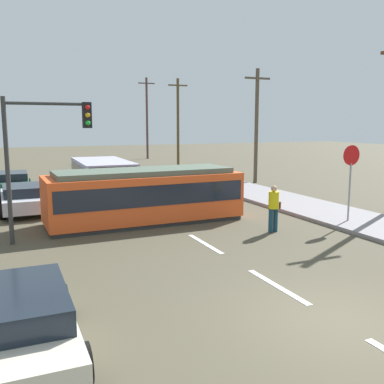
{
  "coord_description": "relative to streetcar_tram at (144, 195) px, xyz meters",
  "views": [
    {
      "loc": [
        -5.77,
        -6.13,
        3.81
      ],
      "look_at": [
        0.53,
        8.25,
        1.33
      ],
      "focal_mm": 40.45,
      "sensor_mm": 36.0,
      "label": 1
    }
  ],
  "objects": [
    {
      "name": "stop_sign",
      "position": [
        7.04,
        -3.48,
        1.12
      ],
      "size": [
        0.76,
        0.07,
        2.88
      ],
      "color": "gray",
      "rests_on": "sidewalk_curb_right"
    },
    {
      "name": "lane_stripe_1",
      "position": [
        0.81,
        -7.8,
        -1.07
      ],
      "size": [
        0.16,
        2.4,
        0.01
      ],
      "primitive_type": "cube",
      "color": "silver",
      "rests_on": "ground"
    },
    {
      "name": "ground_plane",
      "position": [
        0.81,
        0.2,
        -1.08
      ],
      "size": [
        120.0,
        120.0,
        0.0
      ],
      "primitive_type": "plane",
      "color": "brown"
    },
    {
      "name": "sidewalk_curb_right",
      "position": [
        7.61,
        -3.8,
        -1.01
      ],
      "size": [
        3.2,
        36.0,
        0.14
      ],
      "primitive_type": "cube",
      "color": "gray",
      "rests_on": "ground"
    },
    {
      "name": "parked_sedan_far",
      "position": [
        -4.58,
        9.69,
        -0.46
      ],
      "size": [
        2.04,
        4.21,
        1.19
      ],
      "color": "#245738",
      "rests_on": "ground"
    },
    {
      "name": "traffic_light_mast",
      "position": [
        -3.75,
        -1.35,
        2.19
      ],
      "size": [
        2.72,
        0.33,
        4.64
      ],
      "color": "#333333",
      "rests_on": "ground"
    },
    {
      "name": "parked_sedan_near",
      "position": [
        -4.94,
        -8.71,
        -0.46
      ],
      "size": [
        1.98,
        4.2,
        1.19
      ],
      "color": "beige",
      "rests_on": "ground"
    },
    {
      "name": "utility_pole_distant",
      "position": [
        9.68,
        29.69,
        3.46
      ],
      "size": [
        1.8,
        0.24,
        8.71
      ],
      "color": "#533B3C",
      "rests_on": "ground"
    },
    {
      "name": "streetcar_tram",
      "position": [
        0.0,
        0.0,
        0.0
      ],
      "size": [
        7.53,
        2.7,
        2.08
      ],
      "color": "#F35522",
      "rests_on": "ground"
    },
    {
      "name": "lane_stripe_4",
      "position": [
        0.81,
        12.0,
        -1.07
      ],
      "size": [
        0.16,
        2.4,
        0.01
      ],
      "primitive_type": "cube",
      "color": "silver",
      "rests_on": "ground"
    },
    {
      "name": "city_bus",
      "position": [
        -0.22,
        6.54,
        0.02
      ],
      "size": [
        2.66,
        5.7,
        1.92
      ],
      "color": "#AAA7C5",
      "rests_on": "ground"
    },
    {
      "name": "lane_stripe_3",
      "position": [
        0.81,
        6.0,
        -1.07
      ],
      "size": [
        0.16,
        2.4,
        0.01
      ],
      "primitive_type": "cube",
      "color": "silver",
      "rests_on": "ground"
    },
    {
      "name": "utility_pole_mid",
      "position": [
        10.08,
        8.08,
        2.72
      ],
      "size": [
        1.8,
        0.24,
        7.25
      ],
      "color": "brown",
      "rests_on": "ground"
    },
    {
      "name": "utility_pole_far",
      "position": [
        9.67,
        20.59,
        2.99
      ],
      "size": [
        1.8,
        0.24,
        7.78
      ],
      "color": "brown",
      "rests_on": "ground"
    },
    {
      "name": "parked_sedan_mid",
      "position": [
        -4.21,
        3.96,
        -0.45
      ],
      "size": [
        2.1,
        4.29,
        1.19
      ],
      "color": "silver",
      "rests_on": "ground"
    },
    {
      "name": "lane_stripe_2",
      "position": [
        0.81,
        -3.8,
        -1.07
      ],
      "size": [
        0.16,
        2.4,
        0.01
      ],
      "primitive_type": "cube",
      "color": "silver",
      "rests_on": "ground"
    },
    {
      "name": "pedestrian_crossing",
      "position": [
        3.69,
        -3.37,
        -0.13
      ],
      "size": [
        0.5,
        0.36,
        1.67
      ],
      "color": "#173D4F",
      "rests_on": "ground"
    }
  ]
}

